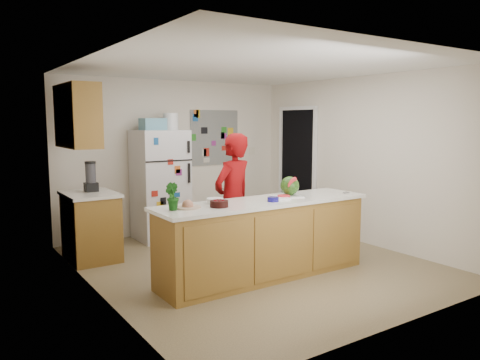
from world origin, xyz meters
TOP-DOWN VIEW (x-y plane):
  - floor at (0.00, 0.00)m, footprint 4.00×4.50m
  - wall_back at (0.00, 2.26)m, footprint 4.00×0.02m
  - wall_left at (-2.01, 0.00)m, footprint 0.02×4.50m
  - wall_right at (2.01, 0.00)m, footprint 0.02×4.50m
  - ceiling at (0.00, 0.00)m, footprint 4.00×4.50m
  - doorway at (1.99, 1.45)m, footprint 0.03×0.85m
  - peninsula_base at (-0.20, -0.50)m, footprint 2.60×0.62m
  - peninsula_top at (-0.20, -0.50)m, footprint 2.68×0.70m
  - side_counter_base at (-1.69, 1.35)m, footprint 0.60×0.80m
  - side_counter_top at (-1.69, 1.35)m, footprint 0.64×0.84m
  - upper_cabinets at (-1.82, 1.30)m, footprint 0.35×1.00m
  - refrigerator at (-0.45, 1.88)m, footprint 0.75×0.70m
  - fridge_top_bin at (-0.55, 1.88)m, footprint 0.35×0.28m
  - photo_collage at (0.75, 2.24)m, footprint 0.95×0.01m
  - person at (-0.28, 0.05)m, footprint 0.71×0.57m
  - blender_appliance at (-1.64, 1.45)m, footprint 0.14×0.14m
  - cutting_board at (0.18, -0.45)m, footprint 0.42×0.36m
  - watermelon at (0.24, -0.43)m, footprint 0.23×0.23m
  - watermelon_slice at (0.09, -0.50)m, footprint 0.15×0.15m
  - cherry_bowl at (-0.86, -0.57)m, footprint 0.25×0.25m
  - white_bowl at (-0.79, -0.36)m, footprint 0.23×0.23m
  - cobalt_bowl at (-0.17, -0.62)m, footprint 0.16×0.16m
  - plate at (-1.17, -0.44)m, footprint 0.36×0.36m
  - paper_towel at (0.00, -0.55)m, footprint 0.21×0.19m
  - keys at (1.00, -0.64)m, footprint 0.09×0.05m
  - potted_plant at (-1.35, -0.45)m, footprint 0.17×0.19m

SIDE VIEW (x-z plane):
  - floor at x=0.00m, z-range -0.02..0.00m
  - side_counter_base at x=-1.69m, z-range 0.00..0.86m
  - peninsula_base at x=-0.20m, z-range 0.00..0.88m
  - person at x=-0.28m, z-range 0.00..1.69m
  - refrigerator at x=-0.45m, z-range 0.00..1.70m
  - side_counter_top at x=-1.69m, z-range 0.86..0.90m
  - peninsula_top at x=-0.20m, z-range 0.88..0.92m
  - cutting_board at x=0.18m, z-range 0.92..0.93m
  - keys at x=1.00m, z-range 0.92..0.93m
  - plate at x=-1.17m, z-range 0.92..0.94m
  - paper_towel at x=0.00m, z-range 0.92..0.94m
  - watermelon_slice at x=0.09m, z-range 0.93..0.95m
  - cobalt_bowl at x=-0.17m, z-range 0.92..0.97m
  - white_bowl at x=-0.79m, z-range 0.92..0.98m
  - cherry_bowl at x=-0.86m, z-range 0.92..0.99m
  - doorway at x=1.99m, z-range 0.00..2.04m
  - watermelon at x=0.24m, z-range 0.93..1.16m
  - potted_plant at x=-1.35m, z-range 0.92..1.20m
  - blender_appliance at x=-1.64m, z-range 0.90..1.28m
  - wall_back at x=0.00m, z-range 0.00..2.50m
  - wall_left at x=-2.01m, z-range 0.00..2.50m
  - wall_right at x=2.01m, z-range 0.00..2.50m
  - photo_collage at x=0.75m, z-range 1.08..2.02m
  - fridge_top_bin at x=-0.55m, z-range 1.70..1.88m
  - upper_cabinets at x=-1.82m, z-range 1.50..2.30m
  - ceiling at x=0.00m, z-range 2.50..2.52m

